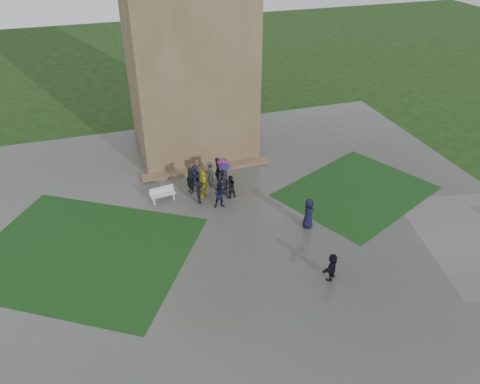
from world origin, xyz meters
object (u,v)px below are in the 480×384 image
object	(u,v)px
tower	(186,23)
pedestrian_near	(332,267)
pedestrian_mid	(309,213)
bench	(163,194)

from	to	relation	value
tower	pedestrian_near	bearing A→B (deg)	-79.43
tower	pedestrian_near	distance (m)	19.01
tower	pedestrian_mid	world-z (taller)	tower
tower	pedestrian_mid	distance (m)	15.37
bench	pedestrian_near	bearing A→B (deg)	-63.57
pedestrian_mid	pedestrian_near	distance (m)	4.41
pedestrian_mid	tower	bearing A→B (deg)	53.12
tower	bench	world-z (taller)	tower
bench	tower	bearing A→B (deg)	55.24
bench	pedestrian_mid	distance (m)	9.13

